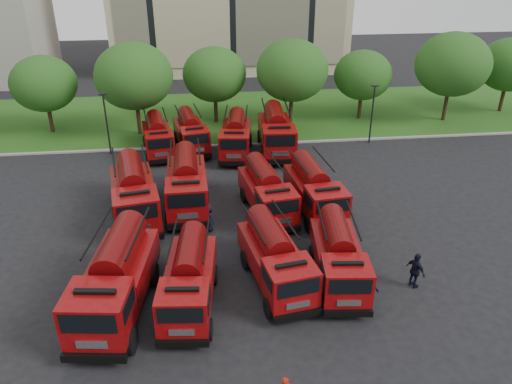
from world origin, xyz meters
The scene contains 28 objects.
ground centered at (0.00, 0.00, 0.00)m, with size 140.00×140.00×0.00m, color black.
lawn centered at (0.00, 26.00, 0.06)m, with size 70.00×16.00×0.12m, color #275416.
curb centered at (0.00, 17.90, 0.07)m, with size 70.00×0.30×0.14m, color gray.
tree_1 centered at (-16.00, 23.00, 4.55)m, with size 5.71×5.71×6.98m.
tree_2 centered at (-8.00, 21.50, 5.35)m, with size 6.72×6.72×8.22m.
tree_3 centered at (-1.00, 24.00, 4.68)m, with size 5.88×5.88×7.19m.
tree_4 centered at (6.00, 22.50, 5.22)m, with size 6.55×6.55×8.01m.
tree_5 centered at (13.00, 23.50, 4.35)m, with size 5.46×5.46×6.68m.
tree_6 centered at (21.00, 22.00, 5.49)m, with size 6.89×6.89×8.42m.
tree_7 centered at (28.00, 24.00, 4.82)m, with size 6.05×6.05×7.39m.
lamp_post_0 centered at (-10.00, 17.20, 2.90)m, with size 0.60×0.25×5.11m.
lamp_post_1 centered at (12.00, 17.20, 2.90)m, with size 0.60×0.25×5.11m.
fire_truck_0 centered at (-6.82, -2.54, 1.77)m, with size 3.69×8.03×3.52m.
fire_truck_1 centered at (-3.44, -2.59, 1.50)m, with size 2.92×6.76×2.99m.
fire_truck_2 centered at (0.89, -1.40, 1.54)m, with size 3.44×7.04×3.07m.
fire_truck_3 centered at (4.14, -1.56, 1.50)m, with size 2.94×6.75×2.98m.
fire_truck_4 centered at (-6.88, 6.33, 1.73)m, with size 3.85×7.88×3.44m.
fire_truck_5 centered at (-3.61, 7.49, 1.69)m, with size 2.84×7.45×3.37m.
fire_truck_6 centered at (1.47, 6.06, 1.53)m, with size 3.28×6.97×3.05m.
fire_truck_7 centered at (4.54, 5.87, 1.57)m, with size 3.07×7.05×3.11m.
fire_truck_8 centered at (-6.07, 17.06, 1.45)m, with size 3.06×6.57×2.88m.
fire_truck_9 centered at (-3.37, 17.66, 1.47)m, with size 3.22×6.68×2.92m.
fire_truck_10 centered at (0.29, 16.13, 1.55)m, with size 3.19×7.03×3.09m.
fire_truck_11 centered at (3.64, 16.29, 1.73)m, with size 3.12×7.70×3.44m.
firefighter_2 centered at (7.89, -2.56, 0.00)m, with size 1.16×0.66×1.97m, color black.
firefighter_3 centered at (5.07, -3.62, 0.00)m, with size 1.23×0.63×1.89m, color black.
firefighter_4 centered at (-2.34, 4.19, 0.00)m, with size 0.85×0.56×1.74m, color black.
firefighter_5 centered at (5.26, 4.96, 0.00)m, with size 1.44×0.62×1.55m, color #A51A0C.
Camera 1 is at (-2.49, -22.06, 16.00)m, focal length 35.00 mm.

